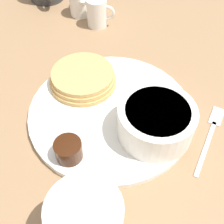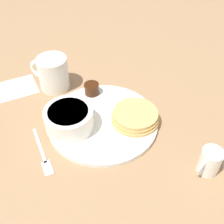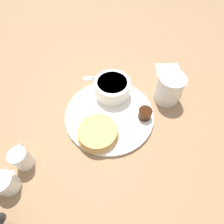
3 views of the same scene
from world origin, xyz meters
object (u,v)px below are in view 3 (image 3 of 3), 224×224
object	(u,v)px
plate	(109,114)
coffee_mug	(169,88)
creamer_pitcher_far	(5,184)
creamer_pitcher_near	(22,158)
bowl	(112,87)
fork	(98,78)

from	to	relation	value
plate	coffee_mug	size ratio (longest dim) A/B	2.69
plate	creamer_pitcher_far	world-z (taller)	creamer_pitcher_far
creamer_pitcher_near	creamer_pitcher_far	xyz separation A→B (m)	(0.06, -0.02, -0.00)
bowl	creamer_pitcher_near	size ratio (longest dim) A/B	1.79
plate	creamer_pitcher_near	bearing A→B (deg)	-49.35
coffee_mug	fork	xyz separation A→B (m)	(-0.07, -0.25, -0.05)
plate	coffee_mug	distance (m)	0.21
coffee_mug	creamer_pitcher_near	world-z (taller)	coffee_mug
creamer_pitcher_near	creamer_pitcher_far	bearing A→B (deg)	-14.60
creamer_pitcher_far	bowl	bearing A→B (deg)	145.49
creamer_pitcher_near	creamer_pitcher_far	world-z (taller)	creamer_pitcher_near
coffee_mug	fork	size ratio (longest dim) A/B	0.70
bowl	coffee_mug	size ratio (longest dim) A/B	1.14
coffee_mug	creamer_pitcher_near	size ratio (longest dim) A/B	1.57
fork	creamer_pitcher_far	bearing A→B (deg)	-21.91
coffee_mug	creamer_pitcher_far	world-z (taller)	coffee_mug
creamer_pitcher_near	fork	distance (m)	0.37
plate	fork	size ratio (longest dim) A/B	1.88
coffee_mug	creamer_pitcher_far	xyz separation A→B (m)	(0.34, -0.41, -0.02)
creamer_pitcher_near	creamer_pitcher_far	distance (m)	0.07
plate	creamer_pitcher_near	size ratio (longest dim) A/B	4.23
creamer_pitcher_far	fork	world-z (taller)	creamer_pitcher_far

